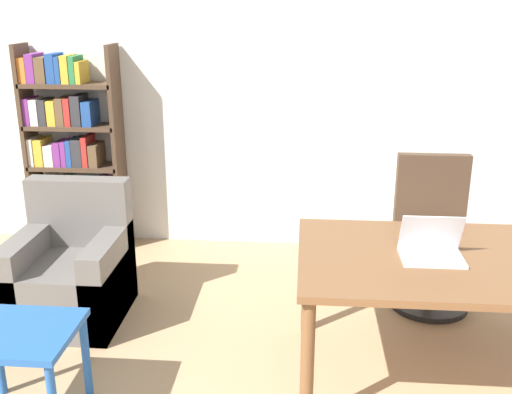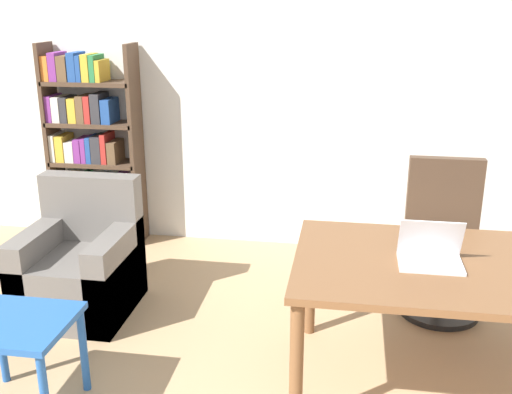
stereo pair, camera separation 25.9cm
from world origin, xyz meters
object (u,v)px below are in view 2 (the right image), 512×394
laptop (430,254)px  bookshelf (90,153)px  side_table_blue (17,336)px  armchair (81,269)px  desk (458,277)px  office_chair (442,245)px

laptop → bookshelf: size_ratio=0.19×
side_table_blue → armchair: (-0.17, 1.11, -0.14)m
desk → office_chair: (0.06, 0.97, -0.21)m
desk → side_table_blue: desk is taller
office_chair → bookshelf: size_ratio=0.60×
desk → laptop: (-0.16, -0.02, 0.13)m
laptop → office_chair: (0.22, 0.99, -0.35)m
laptop → armchair: laptop is taller
side_table_blue → bookshelf: size_ratio=0.32×
desk → side_table_blue: (-2.27, -0.57, -0.24)m
desk → office_chair: 1.00m
armchair → bookshelf: (-0.46, 1.29, 0.51)m
desk → armchair: 2.53m
bookshelf → armchair: bearing=-70.4°
laptop → office_chair: bearing=77.3°
bookshelf → desk: bearing=-32.3°
office_chair → side_table_blue: bearing=-146.6°
side_table_blue → armchair: armchair is taller
desk → office_chair: size_ratio=1.65×
laptop → bookshelf: bookshelf is taller
desk → armchair: bearing=167.4°
laptop → armchair: 2.41m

